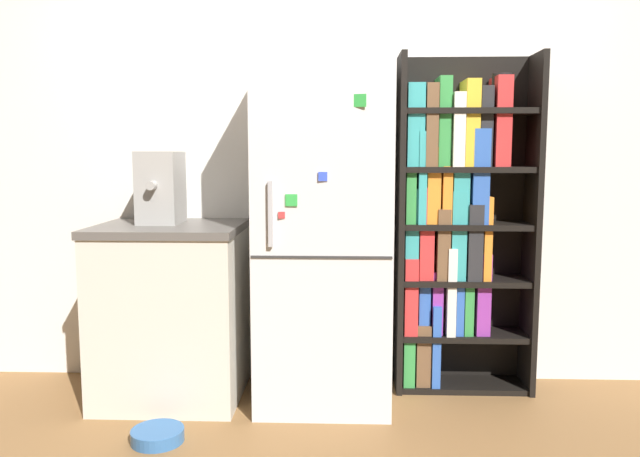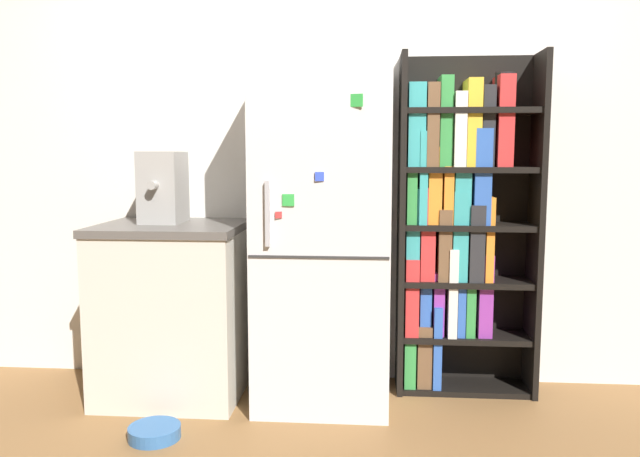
% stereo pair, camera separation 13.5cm
% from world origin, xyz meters
% --- Properties ---
extents(ground_plane, '(16.00, 16.00, 0.00)m').
position_xyz_m(ground_plane, '(0.00, 0.00, 0.00)').
color(ground_plane, olive).
extents(wall_back, '(8.00, 0.05, 2.60)m').
position_xyz_m(wall_back, '(0.00, 0.47, 1.30)').
color(wall_back, white).
rests_on(wall_back, ground_plane).
extents(refrigerator, '(0.66, 0.66, 1.79)m').
position_xyz_m(refrigerator, '(-0.00, 0.13, 0.89)').
color(refrigerator, silver).
rests_on(refrigerator, ground_plane).
extents(bookshelf, '(0.73, 0.28, 1.79)m').
position_xyz_m(bookshelf, '(0.69, 0.33, 0.91)').
color(bookshelf, black).
rests_on(bookshelf, ground_plane).
extents(kitchen_counter, '(0.74, 0.65, 0.91)m').
position_xyz_m(kitchen_counter, '(-0.79, 0.13, 0.46)').
color(kitchen_counter, beige).
rests_on(kitchen_counter, ground_plane).
extents(espresso_machine, '(0.20, 0.31, 0.37)m').
position_xyz_m(espresso_machine, '(-0.85, 0.19, 1.10)').
color(espresso_machine, '#A5A39E').
rests_on(espresso_machine, kitchen_counter).
extents(pet_bowl, '(0.23, 0.23, 0.06)m').
position_xyz_m(pet_bowl, '(-0.72, -0.40, 0.03)').
color(pet_bowl, '#3366A5').
rests_on(pet_bowl, ground_plane).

